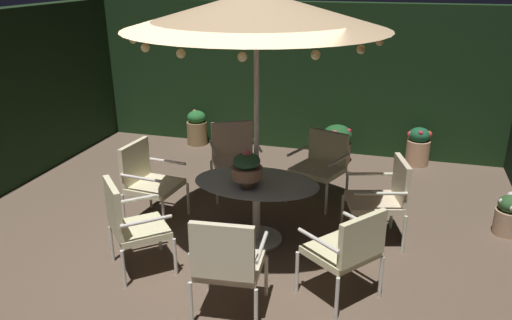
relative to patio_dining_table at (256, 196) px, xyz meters
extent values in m
cube|color=brown|center=(-0.30, -0.37, -0.57)|extent=(7.50, 7.95, 0.02)
cube|color=black|center=(-0.30, 3.45, 0.68)|extent=(7.50, 0.30, 2.47)
cylinder|color=silver|center=(0.00, 0.00, -0.54)|extent=(0.60, 0.60, 0.03)
cylinder|color=silver|center=(0.00, 0.00, -0.20)|extent=(0.09, 0.09, 0.71)
ellipsoid|color=#9EA7AD|center=(0.00, 0.00, 0.17)|extent=(1.43, 0.97, 0.03)
cylinder|color=silver|center=(0.00, 0.00, 0.72)|extent=(0.06, 0.06, 2.55)
cone|color=tan|center=(0.00, 0.00, 2.05)|extent=(2.73, 2.73, 0.38)
sphere|color=#F9DB8C|center=(1.23, -0.01, 1.78)|extent=(0.08, 0.08, 0.08)
sphere|color=#F9DB8C|center=(1.09, 0.56, 1.78)|extent=(0.08, 0.08, 0.08)
sphere|color=#F9DB8C|center=(0.75, 0.97, 1.78)|extent=(0.08, 0.08, 0.08)
sphere|color=#F9DB8C|center=(0.31, 1.19, 1.78)|extent=(0.08, 0.08, 0.08)
sphere|color=#F9DB8C|center=(-0.29, 1.19, 1.78)|extent=(0.08, 0.08, 0.08)
sphere|color=#F9DB8C|center=(-0.73, 0.98, 1.78)|extent=(0.08, 0.08, 0.08)
sphere|color=#F9DB8C|center=(-1.11, 0.53, 1.78)|extent=(0.08, 0.08, 0.08)
sphere|color=#F9DB8C|center=(-1.23, 0.03, 1.78)|extent=(0.08, 0.08, 0.08)
sphere|color=#F9DB8C|center=(-1.11, -0.52, 1.78)|extent=(0.08, 0.08, 0.08)
sphere|color=#F9DB8C|center=(-0.74, -0.98, 1.78)|extent=(0.08, 0.08, 0.08)
sphere|color=#F9DB8C|center=(-0.31, -1.19, 1.78)|extent=(0.08, 0.08, 0.08)
sphere|color=#F9DB8C|center=(0.23, -1.21, 1.78)|extent=(0.08, 0.08, 0.08)
sphere|color=#F9DB8C|center=(0.77, -0.95, 1.78)|extent=(0.08, 0.08, 0.08)
sphere|color=#F9DB8C|center=(1.10, -0.55, 1.78)|extent=(0.08, 0.08, 0.08)
cylinder|color=#806552|center=(-0.06, -0.17, 0.24)|extent=(0.15, 0.15, 0.10)
cylinder|color=#8B6651|center=(-0.06, -0.17, 0.35)|extent=(0.34, 0.34, 0.13)
ellipsoid|color=#2A5437|center=(-0.06, -0.17, 0.48)|extent=(0.30, 0.30, 0.18)
sphere|color=#E5546E|center=(-0.06, -0.17, 0.55)|extent=(0.10, 0.10, 0.10)
cylinder|color=silver|center=(0.66, -0.88, -0.34)|extent=(0.04, 0.04, 0.44)
cylinder|color=silver|center=(1.02, -0.42, -0.34)|extent=(0.04, 0.04, 0.44)
cylinder|color=silver|center=(1.09, -1.22, -0.34)|extent=(0.04, 0.04, 0.44)
cylinder|color=silver|center=(1.45, -0.75, -0.34)|extent=(0.04, 0.04, 0.44)
cube|color=beige|center=(1.06, -0.82, -0.08)|extent=(0.77, 0.78, 0.07)
cube|color=beige|center=(1.27, -0.98, 0.17)|extent=(0.39, 0.48, 0.44)
cylinder|color=silver|center=(0.88, -1.05, 0.14)|extent=(0.44, 0.35, 0.04)
cylinder|color=silver|center=(1.24, -0.59, 0.14)|extent=(0.44, 0.35, 0.04)
cylinder|color=silver|center=(1.07, 0.01, -0.33)|extent=(0.04, 0.04, 0.45)
cylinder|color=silver|center=(0.92, 0.55, -0.33)|extent=(0.04, 0.04, 0.45)
cylinder|color=silver|center=(1.65, 0.18, -0.33)|extent=(0.04, 0.04, 0.45)
cylinder|color=silver|center=(1.50, 0.71, -0.33)|extent=(0.04, 0.04, 0.45)
cube|color=beige|center=(1.29, 0.36, -0.07)|extent=(0.71, 0.68, 0.07)
cube|color=beige|center=(1.57, 0.44, 0.20)|extent=(0.20, 0.53, 0.48)
cylinder|color=silver|center=(1.36, 0.09, 0.16)|extent=(0.56, 0.19, 0.04)
cylinder|color=silver|center=(1.21, 0.63, 0.16)|extent=(0.56, 0.19, 0.04)
cylinder|color=silver|center=(0.68, 0.87, -0.35)|extent=(0.04, 0.04, 0.42)
cylinder|color=silver|center=(0.11, 1.10, -0.35)|extent=(0.04, 0.04, 0.42)
cylinder|color=silver|center=(0.88, 1.38, -0.35)|extent=(0.04, 0.04, 0.42)
cylinder|color=silver|center=(0.31, 1.61, -0.35)|extent=(0.04, 0.04, 0.42)
cube|color=beige|center=(0.50, 1.24, -0.10)|extent=(0.76, 0.72, 0.07)
cube|color=beige|center=(0.59, 1.49, 0.16)|extent=(0.57, 0.27, 0.44)
cylinder|color=silver|center=(0.78, 1.13, 0.11)|extent=(0.23, 0.50, 0.04)
cylinder|color=silver|center=(0.21, 1.36, 0.11)|extent=(0.23, 0.50, 0.04)
cylinder|color=silver|center=(-0.24, 1.08, -0.35)|extent=(0.04, 0.04, 0.42)
cylinder|color=silver|center=(-0.77, 0.79, -0.35)|extent=(0.04, 0.04, 0.42)
cylinder|color=silver|center=(-0.50, 1.56, -0.35)|extent=(0.04, 0.04, 0.42)
cylinder|color=silver|center=(-1.03, 1.28, -0.35)|extent=(0.04, 0.04, 0.42)
cube|color=beige|center=(-0.63, 1.18, -0.10)|extent=(0.78, 0.75, 0.07)
cube|color=beige|center=(-0.76, 1.41, 0.18)|extent=(0.54, 0.33, 0.49)
cylinder|color=silver|center=(-0.37, 1.32, 0.14)|extent=(0.28, 0.48, 0.04)
cylinder|color=silver|center=(-0.90, 1.03, 0.14)|extent=(0.28, 0.48, 0.04)
cylinder|color=silver|center=(-1.02, 0.40, -0.34)|extent=(0.04, 0.04, 0.43)
cylinder|color=silver|center=(-1.08, -0.20, -0.34)|extent=(0.04, 0.04, 0.43)
cylinder|color=silver|center=(-1.58, 0.45, -0.34)|extent=(0.04, 0.04, 0.43)
cylinder|color=silver|center=(-1.64, -0.14, -0.34)|extent=(0.04, 0.04, 0.43)
cube|color=beige|center=(-1.33, 0.13, -0.09)|extent=(0.61, 0.63, 0.07)
cube|color=beige|center=(-1.60, 0.15, 0.19)|extent=(0.11, 0.57, 0.50)
cylinder|color=silver|center=(-1.30, 0.42, 0.14)|extent=(0.54, 0.09, 0.04)
cylinder|color=silver|center=(-1.36, -0.17, 0.14)|extent=(0.54, 0.09, 0.04)
cylinder|color=silver|center=(-0.98, -0.52, -0.35)|extent=(0.04, 0.04, 0.42)
cylinder|color=silver|center=(-0.61, -0.93, -0.35)|extent=(0.04, 0.04, 0.42)
cylinder|color=silver|center=(-1.37, -0.88, -0.35)|extent=(0.04, 0.04, 0.42)
cylinder|color=silver|center=(-1.00, -1.28, -0.35)|extent=(0.04, 0.04, 0.42)
cube|color=beige|center=(-0.99, -0.90, -0.11)|extent=(0.75, 0.75, 0.07)
cube|color=beige|center=(-1.17, -1.07, 0.19)|extent=(0.40, 0.43, 0.53)
cylinder|color=silver|center=(-1.17, -0.70, 0.12)|extent=(0.40, 0.37, 0.04)
cylinder|color=silver|center=(-0.80, -1.11, 0.12)|extent=(0.40, 0.37, 0.04)
cylinder|color=silver|center=(-0.19, -1.09, -0.34)|extent=(0.04, 0.04, 0.44)
cylinder|color=silver|center=(0.39, -1.03, -0.34)|extent=(0.04, 0.04, 0.44)
cylinder|color=silver|center=(-0.13, -1.63, -0.34)|extent=(0.04, 0.04, 0.44)
cylinder|color=silver|center=(0.45, -1.58, -0.34)|extent=(0.04, 0.04, 0.44)
cube|color=beige|center=(0.13, -1.33, -0.08)|extent=(0.62, 0.59, 0.07)
cube|color=beige|center=(0.15, -1.59, 0.21)|extent=(0.56, 0.11, 0.52)
cylinder|color=silver|center=(-0.16, -1.36, 0.14)|extent=(0.09, 0.53, 0.04)
cylinder|color=silver|center=(0.42, -1.30, 0.14)|extent=(0.09, 0.53, 0.04)
cylinder|color=#A15C4D|center=(0.55, 2.85, -0.39)|extent=(0.45, 0.45, 0.32)
ellipsoid|color=#1E5326|center=(0.55, 2.85, -0.10)|extent=(0.47, 0.47, 0.33)
sphere|color=red|center=(0.73, 2.85, -0.01)|extent=(0.07, 0.07, 0.07)
sphere|color=red|center=(0.58, 3.02, -0.08)|extent=(0.08, 0.08, 0.08)
sphere|color=red|center=(0.42, 2.82, -0.08)|extent=(0.07, 0.07, 0.07)
sphere|color=#CA3B46|center=(0.52, 2.70, -0.03)|extent=(0.11, 0.11, 0.11)
cylinder|color=tan|center=(1.81, 3.08, -0.35)|extent=(0.37, 0.37, 0.41)
ellipsoid|color=#1A5231|center=(1.81, 3.08, -0.06)|extent=(0.34, 0.34, 0.23)
sphere|color=red|center=(1.95, 3.08, -0.04)|extent=(0.11, 0.11, 0.11)
sphere|color=red|center=(1.81, 3.16, -0.04)|extent=(0.06, 0.06, 0.06)
sphere|color=#D03C3B|center=(1.68, 3.06, -0.05)|extent=(0.11, 0.11, 0.11)
sphere|color=#C22B3D|center=(1.82, 2.96, 0.01)|extent=(0.07, 0.07, 0.07)
cylinder|color=olive|center=(-1.98, 3.07, -0.35)|extent=(0.36, 0.36, 0.41)
ellipsoid|color=#256B2E|center=(-1.98, 3.07, -0.06)|extent=(0.33, 0.33, 0.23)
sphere|color=#E6596A|center=(-1.91, 3.09, -0.05)|extent=(0.11, 0.11, 0.11)
sphere|color=#D45B63|center=(-2.05, 3.16, 0.01)|extent=(0.07, 0.07, 0.07)
sphere|color=#E15962|center=(-2.05, 3.00, -0.04)|extent=(0.09, 0.09, 0.09)
cylinder|color=tan|center=(2.84, 0.97, -0.40)|extent=(0.32, 0.32, 0.31)
ellipsoid|color=#2D5429|center=(2.84, 0.97, -0.17)|extent=(0.30, 0.30, 0.21)
sphere|color=silver|center=(2.85, 1.07, -0.11)|extent=(0.11, 0.11, 0.11)
sphere|color=silver|center=(2.73, 0.95, -0.14)|extent=(0.07, 0.07, 0.07)
sphere|color=silver|center=(2.83, 0.85, -0.17)|extent=(0.08, 0.08, 0.08)
camera|label=1|loc=(1.47, -5.16, 2.46)|focal=36.41mm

